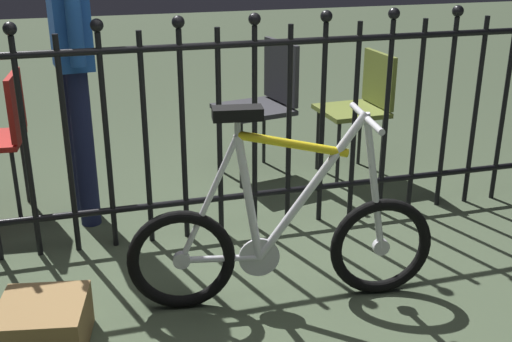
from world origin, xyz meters
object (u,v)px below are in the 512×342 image
(chair_olive, at_px, (362,102))
(chair_charcoal, at_px, (265,96))
(person_visitor, at_px, (70,34))
(display_crate, at_px, (44,325))
(bicycle, at_px, (283,240))
(chair_red, at_px, (0,130))

(chair_olive, height_order, chair_charcoal, chair_charcoal)
(chair_olive, xyz_separation_m, chair_charcoal, (-0.61, 0.18, 0.03))
(chair_olive, distance_m, person_visitor, 1.87)
(display_crate, bearing_deg, bicycle, 3.92)
(chair_red, bearing_deg, chair_olive, 0.92)
(chair_olive, relative_size, person_visitor, 0.47)
(chair_olive, relative_size, display_crate, 2.42)
(chair_red, relative_size, chair_charcoal, 0.93)
(chair_red, height_order, person_visitor, person_visitor)
(person_visitor, distance_m, display_crate, 1.53)
(display_crate, bearing_deg, chair_olive, 35.43)
(chair_red, bearing_deg, chair_charcoal, 7.70)
(chair_charcoal, height_order, person_visitor, person_visitor)
(chair_olive, relative_size, chair_charcoal, 0.92)
(chair_red, height_order, chair_olive, chair_red)
(chair_olive, distance_m, display_crate, 2.47)
(person_visitor, bearing_deg, display_crate, -100.11)
(chair_charcoal, relative_size, person_visitor, 0.51)
(chair_olive, xyz_separation_m, person_visitor, (-1.78, -0.23, 0.55))
(bicycle, xyz_separation_m, chair_olive, (0.98, 1.35, 0.20))
(bicycle, xyz_separation_m, display_crate, (-1.01, -0.07, -0.20))
(chair_red, xyz_separation_m, chair_olive, (2.21, 0.04, -0.01))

